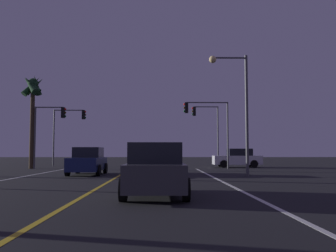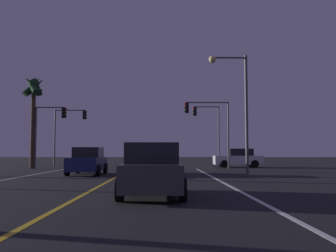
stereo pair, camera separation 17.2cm
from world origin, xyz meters
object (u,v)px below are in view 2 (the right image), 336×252
Objects in this scene: traffic_light_near_left at (51,123)px; traffic_light_far_left at (70,124)px; car_crossing_side at (238,158)px; traffic_light_near_right at (207,119)px; car_oncoming at (88,161)px; traffic_light_far_right at (207,122)px; car_lead_same_lane at (153,170)px; street_lamp_right_far at (237,97)px; palm_tree_left_far at (33,93)px; car_ahead_far at (148,161)px; street_lamp_right_near at (330,27)px.

traffic_light_far_left is at bearing 87.33° from traffic_light_near_left.
traffic_light_near_right is (-3.11, -2.49, 3.41)m from car_crossing_side.
traffic_light_far_right is (9.04, 13.63, 3.54)m from car_oncoming.
car_lead_same_lane is (4.38, -11.34, 0.00)m from car_oncoming.
traffic_light_far_right is (4.66, 24.97, 3.54)m from car_lead_same_lane.
car_oncoming is at bearing -9.28° from street_lamp_right_far.
car_crossing_side is 18.92m from palm_tree_left_far.
car_ahead_far is at bearing 68.07° from traffic_light_far_right.
car_crossing_side is at bearing -18.04° from car_lead_same_lane.
street_lamp_right_far is at bearing -32.27° from palm_tree_left_far.
traffic_light_near_right is at bearing -31.43° from car_ahead_far.
traffic_light_near_left is 2.99m from palm_tree_left_far.
street_lamp_right_near is at bearing 92.05° from traffic_light_near_right.
car_lead_same_lane is at bearing 21.14° from car_oncoming.
traffic_light_far_right is at bearing 21.64° from traffic_light_near_left.
street_lamp_right_near is at bearing 90.61° from street_lamp_right_far.
traffic_light_far_left is at bearing -63.21° from street_lamp_right_near.
car_lead_same_lane is 20.18m from traffic_light_near_right.
car_oncoming and car_ahead_far have the same top height.
traffic_light_near_left is at bearing -5.53° from palm_tree_left_far.
car_lead_same_lane is 1.00× the size of car_crossing_side.
street_lamp_right_far is at bearing -34.68° from traffic_light_near_left.
car_lead_same_lane is at bearing 71.96° from car_crossing_side.
car_oncoming is 12.20m from traffic_light_near_right.
car_oncoming is at bearing -59.35° from traffic_light_near_left.
car_oncoming is at bearing 96.82° from car_ahead_far.
palm_tree_left_far is at bearing -0.59° from traffic_light_near_right.
traffic_light_near_left is (-4.82, 8.13, 3.04)m from car_oncoming.
car_ahead_far is 11.89m from traffic_light_near_left.
car_crossing_side is 12.83m from car_ahead_far.
traffic_light_far_left is at bearing -10.58° from car_crossing_side.
car_ahead_far is 14.65m from traffic_light_far_right.
car_oncoming is 1.00× the size of car_lead_same_lane.
traffic_light_near_left is at bearing 21.64° from traffic_light_far_right.
traffic_light_near_left is at bearing 25.30° from car_lead_same_lane.
car_oncoming and car_lead_same_lane have the same top height.
street_lamp_right_near is 12.16m from street_lamp_right_far.
street_lamp_right_near is 0.93× the size of palm_tree_left_far.
car_oncoming is 1.00× the size of car_ahead_far.
palm_tree_left_far reaches higher than traffic_light_near_right.
car_crossing_side is (7.15, 21.96, 0.00)m from car_lead_same_lane.
car_oncoming is at bearing 21.14° from car_lead_same_lane.
traffic_light_far_right is 1.07× the size of traffic_light_far_left.
car_crossing_side is 0.57× the size of street_lamp_right_near.
palm_tree_left_far is (-10.77, 19.62, 5.58)m from car_lead_same_lane.
car_lead_same_lane is at bearing 78.26° from traffic_light_near_right.
car_ahead_far is at bearing 52.52° from car_crossing_side.
traffic_light_far_left is 0.69× the size of palm_tree_left_far.
car_crossing_side is 5.24m from traffic_light_near_right.
car_oncoming is 0.77× the size of traffic_light_far_left.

